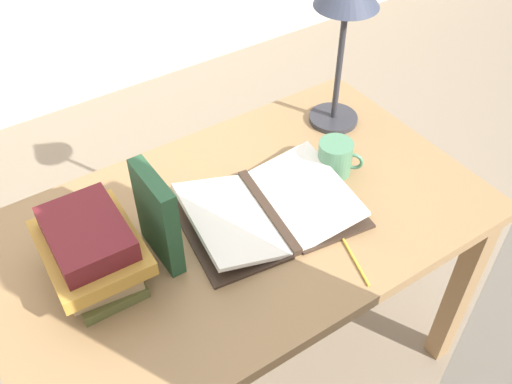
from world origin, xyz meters
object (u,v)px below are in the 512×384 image
object	(u,v)px
book_stack_tall	(92,251)
coffee_mug	(335,158)
book_standing_upright	(158,217)
reading_lamp	(347,2)
open_book	(268,208)
pencil	(354,258)

from	to	relation	value
book_stack_tall	coffee_mug	xyz separation A→B (m)	(0.69, -0.02, -0.04)
book_standing_upright	reading_lamp	size ratio (longest dim) A/B	0.51
open_book	reading_lamp	xyz separation A→B (m)	(0.40, 0.22, 0.37)
book_standing_upright	open_book	bearing A→B (deg)	-6.81
open_book	pencil	world-z (taller)	open_book
reading_lamp	book_standing_upright	bearing A→B (deg)	-164.50
book_standing_upright	coffee_mug	distance (m)	0.54
book_standing_upright	coffee_mug	world-z (taller)	book_standing_upright
coffee_mug	book_stack_tall	bearing A→B (deg)	178.51
open_book	coffee_mug	world-z (taller)	coffee_mug
coffee_mug	pencil	world-z (taller)	coffee_mug
open_book	book_stack_tall	distance (m)	0.45
book_standing_upright	pencil	xyz separation A→B (m)	(0.37, -0.27, -0.12)
reading_lamp	pencil	size ratio (longest dim) A/B	2.95
book_standing_upright	pencil	distance (m)	0.48
book_stack_tall	coffee_mug	world-z (taller)	book_stack_tall
open_book	pencil	bearing A→B (deg)	-63.23
book_standing_upright	reading_lamp	world-z (taller)	reading_lamp
book_stack_tall	coffee_mug	distance (m)	0.69
reading_lamp	pencil	distance (m)	0.68
pencil	open_book	bearing A→B (deg)	109.26
book_stack_tall	pencil	xyz separation A→B (m)	(0.53, -0.29, -0.08)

